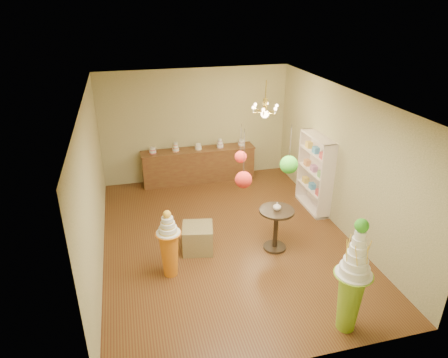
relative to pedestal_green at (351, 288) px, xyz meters
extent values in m
plane|color=#583317|center=(-1.15, 2.85, -0.76)|extent=(6.50, 6.50, 0.00)
plane|color=white|center=(-1.15, 2.85, 2.24)|extent=(6.50, 6.50, 0.00)
cube|color=tan|center=(-1.15, 6.10, 0.74)|extent=(5.00, 0.04, 3.00)
cube|color=tan|center=(-1.15, -0.40, 0.74)|extent=(5.00, 0.04, 3.00)
cube|color=tan|center=(-3.65, 2.85, 0.74)|extent=(0.04, 6.50, 3.00)
cube|color=tan|center=(1.35, 2.85, 0.74)|extent=(0.04, 6.50, 3.00)
cone|color=#89B828|center=(0.00, 0.00, -0.26)|extent=(0.44, 0.44, 1.00)
cylinder|color=white|center=(0.00, 0.00, 0.25)|extent=(0.60, 0.60, 0.03)
cylinder|color=white|center=(0.00, 0.00, 0.33)|extent=(0.49, 0.49, 0.12)
cylinder|color=white|center=(0.00, 0.00, 0.45)|extent=(0.40, 0.40, 0.12)
cylinder|color=white|center=(0.00, 0.00, 0.56)|extent=(0.33, 0.33, 0.12)
cylinder|color=white|center=(0.00, 0.00, 0.68)|extent=(0.27, 0.27, 0.12)
cylinder|color=white|center=(0.00, 0.00, 0.80)|extent=(0.22, 0.22, 0.12)
cylinder|color=white|center=(0.00, 0.00, 0.92)|extent=(0.18, 0.18, 0.12)
sphere|color=green|center=(0.00, 0.00, 1.06)|extent=(0.20, 0.20, 0.20)
cone|color=orange|center=(-2.43, 1.96, -0.33)|extent=(0.36, 0.36, 0.87)
cylinder|color=white|center=(-2.43, 1.96, 0.12)|extent=(0.44, 0.44, 0.03)
cylinder|color=white|center=(-2.43, 1.96, 0.19)|extent=(0.33, 0.33, 0.10)
cylinder|color=white|center=(-2.43, 1.96, 0.29)|extent=(0.26, 0.26, 0.10)
cylinder|color=white|center=(-2.43, 1.96, 0.38)|extent=(0.21, 0.21, 0.10)
sphere|color=yellow|center=(-2.43, 1.96, 0.49)|extent=(0.14, 0.14, 0.14)
cube|color=olive|center=(-1.80, 2.59, -0.49)|extent=(0.69, 0.69, 0.54)
cube|color=brown|center=(-1.15, 5.82, -0.31)|extent=(3.00, 0.50, 0.90)
cube|color=brown|center=(-1.15, 5.82, 0.14)|extent=(3.04, 0.54, 0.03)
cylinder|color=white|center=(-2.35, 5.82, 0.24)|extent=(0.18, 0.18, 0.16)
cylinder|color=white|center=(-1.75, 5.82, 0.28)|extent=(0.18, 0.18, 0.24)
cylinder|color=white|center=(-1.15, 5.82, 0.24)|extent=(0.18, 0.18, 0.16)
cylinder|color=white|center=(-0.55, 5.82, 0.28)|extent=(0.18, 0.18, 0.24)
cylinder|color=white|center=(0.05, 5.82, 0.24)|extent=(0.18, 0.18, 0.16)
cube|color=white|center=(1.33, 3.65, 0.14)|extent=(0.04, 1.20, 1.80)
cube|color=white|center=(1.17, 3.65, -0.26)|extent=(0.30, 1.14, 0.03)
cube|color=white|center=(1.17, 3.65, 0.19)|extent=(0.30, 1.14, 0.03)
cube|color=white|center=(1.17, 3.65, 0.64)|extent=(0.30, 1.14, 0.03)
cylinder|color=black|center=(-0.29, 2.26, -0.74)|extent=(0.58, 0.58, 0.05)
cylinder|color=black|center=(-0.29, 2.26, -0.33)|extent=(0.12, 0.12, 0.86)
cylinder|color=black|center=(-0.29, 2.26, 0.09)|extent=(0.87, 0.87, 0.05)
imported|color=white|center=(-0.29, 2.26, 0.20)|extent=(0.21, 0.21, 0.16)
cylinder|color=#382E28|center=(-1.39, 0.97, 1.85)|extent=(0.01, 0.01, 0.77)
sphere|color=red|center=(-1.39, 0.97, 1.47)|extent=(0.25, 0.25, 0.25)
cylinder|color=#382E28|center=(-0.68, 1.00, 1.93)|extent=(0.01, 0.01, 0.62)
sphere|color=green|center=(-0.68, 1.00, 1.62)|extent=(0.27, 0.27, 0.27)
cylinder|color=#382E28|center=(-1.37, 1.19, 1.99)|extent=(0.01, 0.01, 0.50)
sphere|color=red|center=(-1.37, 1.19, 1.74)|extent=(0.18, 0.18, 0.18)
cylinder|color=gold|center=(0.08, 4.15, 1.99)|extent=(0.02, 0.02, 0.50)
cylinder|color=gold|center=(0.08, 4.15, 1.69)|extent=(0.10, 0.10, 0.30)
sphere|color=#ECB281|center=(0.08, 4.15, 1.49)|extent=(0.18, 0.18, 0.18)
camera|label=1|loc=(-2.95, -4.02, 3.89)|focal=32.00mm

